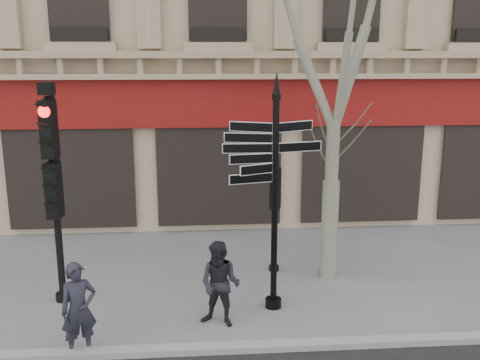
% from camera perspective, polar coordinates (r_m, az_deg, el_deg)
% --- Properties ---
extents(ground, '(80.00, 80.00, 0.00)m').
position_cam_1_polar(ground, '(10.63, -1.14, -13.90)').
color(ground, slate).
rests_on(ground, ground).
extents(kerb, '(80.00, 0.25, 0.12)m').
position_cam_1_polar(kerb, '(9.38, -0.63, -17.47)').
color(kerb, gray).
rests_on(kerb, ground).
extents(fingerpost, '(2.01, 2.01, 4.57)m').
position_cam_1_polar(fingerpost, '(9.86, 3.81, 2.82)').
color(fingerpost, black).
rests_on(fingerpost, ground).
extents(traffic_signal_main, '(0.50, 0.38, 4.35)m').
position_cam_1_polar(traffic_signal_main, '(10.80, -19.34, 1.28)').
color(traffic_signal_main, black).
rests_on(traffic_signal_main, ground).
extents(traffic_signal_secondary, '(0.48, 0.40, 2.42)m').
position_cam_1_polar(traffic_signal_secondary, '(11.96, 3.74, -2.11)').
color(traffic_signal_secondary, black).
rests_on(traffic_signal_secondary, ground).
extents(pedestrian_a, '(0.69, 0.60, 1.61)m').
position_cam_1_polar(pedestrian_a, '(9.32, -16.83, -13.10)').
color(pedestrian_a, '#21212C').
rests_on(pedestrian_a, ground).
extents(pedestrian_b, '(0.95, 0.85, 1.60)m').
position_cam_1_polar(pedestrian_b, '(9.85, -2.13, -11.06)').
color(pedestrian_b, black).
rests_on(pedestrian_b, ground).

